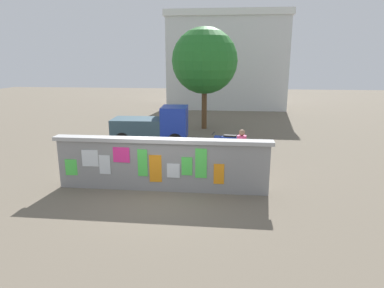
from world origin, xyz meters
The scene contains 8 objects.
ground centered at (0.00, 8.00, 0.00)m, with size 60.00×60.00×0.00m, color #6B6051.
poster_wall centered at (0.00, 0.00, 0.86)m, with size 6.81×0.42×1.68m.
auto_rickshaw_truck centered at (-1.52, 5.84, 0.90)m, with size 3.66×1.64×1.85m.
motorcycle centered at (1.97, 4.61, 0.46)m, with size 1.90×0.56×0.87m.
bicycle_near centered at (-1.42, 1.12, 0.36)m, with size 1.68×0.52×0.95m.
person_walking centered at (2.52, 1.89, 0.99)m, with size 0.48×0.48×1.62m.
tree_roadside centered at (0.60, 9.91, 3.93)m, with size 3.77×3.77×5.83m.
building_background centered at (1.79, 19.20, 3.90)m, with size 9.91×4.37×7.76m.
Camera 1 is at (2.03, -9.86, 4.03)m, focal length 31.49 mm.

